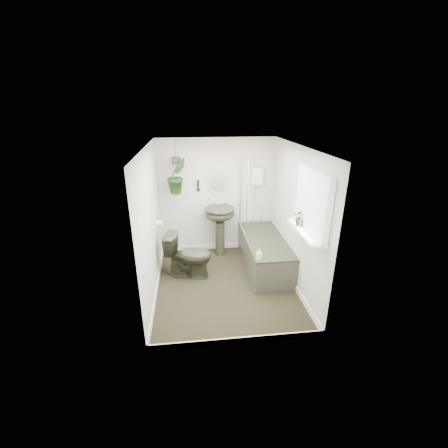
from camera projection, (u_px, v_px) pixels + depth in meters
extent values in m
cube|color=black|center=(225.00, 284.00, 5.14)|extent=(2.30, 2.80, 0.02)
cube|color=white|center=(225.00, 146.00, 4.28)|extent=(2.30, 2.80, 0.02)
cube|color=silver|center=(217.00, 196.00, 6.01)|extent=(2.30, 0.02, 2.30)
cube|color=silver|center=(240.00, 266.00, 3.41)|extent=(2.30, 0.02, 2.30)
cube|color=silver|center=(150.00, 225.00, 4.58)|extent=(0.02, 2.80, 2.30)
cube|color=silver|center=(296.00, 219.00, 4.84)|extent=(0.02, 2.80, 2.30)
cube|color=white|center=(225.00, 281.00, 5.12)|extent=(2.30, 2.80, 0.10)
cube|color=white|center=(257.00, 176.00, 5.88)|extent=(0.20, 0.10, 0.35)
ellipsoid|color=beige|center=(218.00, 180.00, 5.85)|extent=(0.46, 0.03, 0.62)
cylinder|color=black|center=(198.00, 185.00, 5.83)|extent=(0.04, 0.04, 0.22)
cylinder|color=white|center=(159.00, 223.00, 5.33)|extent=(0.11, 0.11, 0.11)
cube|color=white|center=(312.00, 202.00, 4.00)|extent=(0.08, 1.00, 0.90)
cube|color=white|center=(304.00, 231.00, 4.14)|extent=(0.18, 1.00, 0.04)
cube|color=white|center=(309.00, 202.00, 3.99)|extent=(0.01, 0.86, 0.76)
imported|color=#2C2E1F|center=(189.00, 255.00, 5.25)|extent=(0.87, 0.61, 0.81)
imported|color=black|center=(301.00, 217.00, 4.25)|extent=(0.29, 0.27, 0.25)
imported|color=black|center=(177.00, 176.00, 5.46)|extent=(0.46, 0.42, 0.67)
imported|color=black|center=(259.00, 254.00, 4.71)|extent=(0.08, 0.09, 0.18)
cylinder|color=#3D321E|center=(176.00, 161.00, 5.36)|extent=(0.16, 0.16, 0.12)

